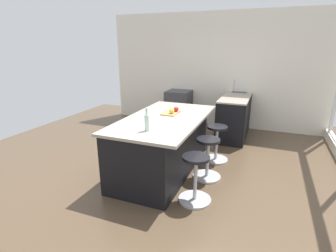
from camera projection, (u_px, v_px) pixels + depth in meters
The scene contains 12 objects.
ground_plane at pixel (167, 176), 4.15m from camera, with size 8.11×8.11×0.00m, color brown.
interior_partition_left at pixel (213, 71), 6.49m from camera, with size 0.12×5.45×2.80m.
sink_cabinet at pixel (237, 112), 6.21m from camera, with size 2.28×0.60×1.20m.
oven_range at pixel (179, 108), 6.74m from camera, with size 0.60×0.61×0.89m.
kitchen_island at pixel (163, 144), 4.23m from camera, with size 2.18×1.17×0.92m.
stool_by_window at pixel (216, 144), 4.62m from camera, with size 0.44×0.44×0.65m.
stool_middle at pixel (207, 160), 4.01m from camera, with size 0.44×0.44×0.65m.
stool_near_camera at pixel (195, 180), 3.40m from camera, with size 0.44×0.44×0.65m.
cutting_board at pixel (171, 113), 4.31m from camera, with size 0.36×0.24×0.02m, color tan.
apple_red at pixel (176, 109), 4.33m from camera, with size 0.09×0.09×0.09m, color red.
apple_yellow at pixel (172, 111), 4.22m from camera, with size 0.09×0.09×0.09m, color gold.
water_bottle at pixel (147, 122), 3.41m from camera, with size 0.06×0.06×0.31m.
Camera 1 is at (3.44, 1.38, 2.02)m, focal length 27.46 mm.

